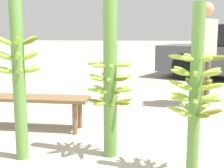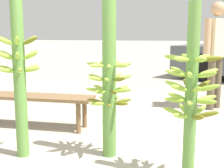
{
  "view_description": "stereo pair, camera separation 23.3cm",
  "coord_description": "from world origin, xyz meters",
  "px_view_note": "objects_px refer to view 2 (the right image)",
  "views": [
    {
      "loc": [
        0.38,
        -2.47,
        1.24
      ],
      "look_at": [
        0.06,
        0.66,
        0.71
      ],
      "focal_mm": 50.0,
      "sensor_mm": 36.0,
      "label": 1
    },
    {
      "loc": [
        0.61,
        -2.44,
        1.24
      ],
      "look_at": [
        0.06,
        0.66,
        0.71
      ],
      "focal_mm": 50.0,
      "sensor_mm": 36.0,
      "label": 2
    }
  ],
  "objects_px": {
    "banana_stalk_right": "(191,91)",
    "vendor_person": "(216,46)",
    "banana_stalk_left": "(19,68)",
    "banana_stalk_center": "(109,81)",
    "market_bench": "(34,100)"
  },
  "relations": [
    {
      "from": "banana_stalk_right",
      "to": "vendor_person",
      "type": "xyz_separation_m",
      "value": [
        0.56,
        2.61,
        0.25
      ]
    },
    {
      "from": "banana_stalk_left",
      "to": "banana_stalk_center",
      "type": "relative_size",
      "value": 1.12
    },
    {
      "from": "banana_stalk_right",
      "to": "vendor_person",
      "type": "bearing_deg",
      "value": 77.93
    },
    {
      "from": "vendor_person",
      "to": "market_bench",
      "type": "relative_size",
      "value": 1.09
    },
    {
      "from": "banana_stalk_right",
      "to": "vendor_person",
      "type": "relative_size",
      "value": 0.87
    },
    {
      "from": "banana_stalk_center",
      "to": "market_bench",
      "type": "relative_size",
      "value": 0.99
    },
    {
      "from": "banana_stalk_left",
      "to": "banana_stalk_center",
      "type": "bearing_deg",
      "value": 10.53
    },
    {
      "from": "banana_stalk_left",
      "to": "market_bench",
      "type": "xyz_separation_m",
      "value": [
        -0.27,
        0.92,
        -0.53
      ]
    },
    {
      "from": "banana_stalk_left",
      "to": "banana_stalk_center",
      "type": "xyz_separation_m",
      "value": [
        0.86,
        0.16,
        -0.13
      ]
    },
    {
      "from": "banana_stalk_center",
      "to": "vendor_person",
      "type": "height_order",
      "value": "vendor_person"
    },
    {
      "from": "banana_stalk_left",
      "to": "vendor_person",
      "type": "relative_size",
      "value": 1.02
    },
    {
      "from": "banana_stalk_center",
      "to": "banana_stalk_right",
      "type": "height_order",
      "value": "banana_stalk_center"
    },
    {
      "from": "vendor_person",
      "to": "banana_stalk_right",
      "type": "bearing_deg",
      "value": 25.77
    },
    {
      "from": "vendor_person",
      "to": "banana_stalk_left",
      "type": "bearing_deg",
      "value": -4.53
    },
    {
      "from": "banana_stalk_right",
      "to": "market_bench",
      "type": "relative_size",
      "value": 0.94
    }
  ]
}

